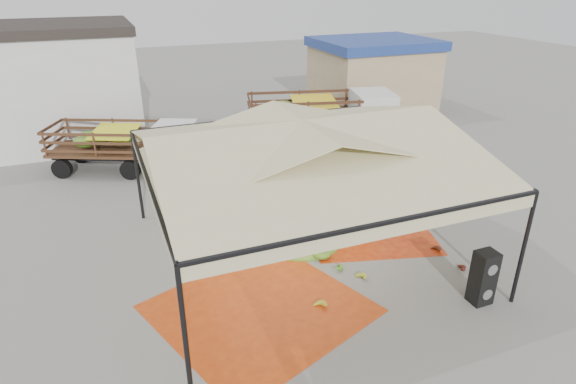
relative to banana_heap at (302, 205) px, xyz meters
name	(u,v)px	position (x,y,z in m)	size (l,w,h in m)	color
ground	(301,253)	(-0.76, -1.68, -0.65)	(90.00, 90.00, 0.00)	slate
canopy_tent	(302,146)	(-0.76, -1.68, 2.65)	(8.10, 8.10, 4.00)	black
building_tan	(372,76)	(9.24, 11.32, 1.42)	(6.30, 5.30, 4.10)	tan
tarp_left	(260,308)	(-2.67, -3.64, -0.65)	(4.53, 4.31, 0.01)	#CA4913
tarp_right	(367,227)	(1.86, -0.99, -0.65)	(3.75, 3.94, 0.01)	#C95312
banana_heap	(302,205)	(0.00, 0.00, 0.00)	(6.11, 5.02, 1.31)	#577819
hand_yellow_a	(360,276)	(0.18, -3.47, -0.55)	(0.46, 0.38, 0.21)	gold
hand_yellow_b	(320,305)	(-1.33, -4.17, -0.55)	(0.46, 0.38, 0.21)	gold
hand_red_a	(459,267)	(2.94, -4.07, -0.55)	(0.47, 0.39, 0.22)	#551D13
hand_red_b	(435,248)	(2.94, -3.04, -0.55)	(0.45, 0.37, 0.21)	#612D16
hand_green	(336,266)	(-0.17, -2.79, -0.54)	(0.49, 0.40, 0.22)	#337117
hanging_bunches	(314,148)	(0.30, -0.16, 1.97)	(3.24, 0.24, 0.20)	#4B7E1A
speaker_stack	(483,277)	(2.48, -5.38, 0.05)	(0.51, 0.45, 1.42)	black
banana_leaves	(228,234)	(-2.43, 0.21, -0.65)	(0.96, 1.36, 3.70)	#3F7D21
vendor	(226,173)	(-1.73, 2.79, 0.32)	(0.71, 0.47, 1.95)	gray
truck_left	(129,143)	(-4.67, 6.80, 0.56)	(6.04, 4.15, 1.97)	#53341B
truck_right	(327,112)	(4.41, 7.27, 0.78)	(7.13, 3.83, 2.33)	#452817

